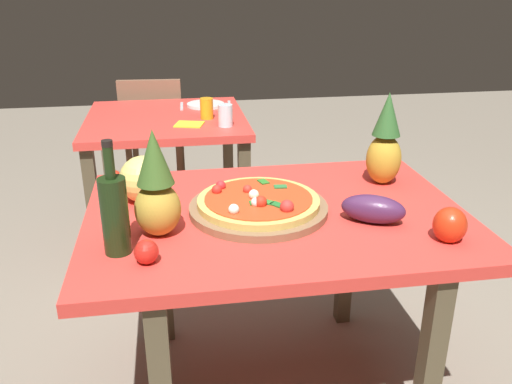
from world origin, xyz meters
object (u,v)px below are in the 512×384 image
(wine_bottle, at_px, (115,213))
(knife_utensil, at_px, (229,104))
(pineapple_right, at_px, (156,189))
(eggplant, at_px, (373,209))
(display_table, at_px, (276,236))
(drinking_glass_water, at_px, (225,115))
(melon, at_px, (143,179))
(pizza, at_px, (258,201))
(tomato_by_bottle, at_px, (146,252))
(napkin_folded, at_px, (189,124))
(tomato_near_board, at_px, (114,179))
(fork_utensil, at_px, (182,106))
(bell_pepper, at_px, (450,225))
(dining_chair, at_px, (154,132))
(background_table, at_px, (167,137))
(pineapple_left, at_px, (385,144))
(dinner_plate, at_px, (206,105))
(pizza_board, at_px, (258,208))
(drinking_glass_juice, at_px, (207,108))

(wine_bottle, xyz_separation_m, knife_utensil, (0.51, 1.74, -0.12))
(pineapple_right, relative_size, eggplant, 1.62)
(display_table, xyz_separation_m, drinking_glass_water, (-0.05, 1.08, 0.15))
(melon, bearing_deg, pizza, -22.78)
(tomato_by_bottle, relative_size, napkin_folded, 0.48)
(tomato_near_board, height_order, napkin_folded, tomato_near_board)
(pizza, xyz_separation_m, pineapple_right, (-0.32, -0.11, 0.10))
(fork_utensil, bearing_deg, tomato_by_bottle, -92.74)
(wine_bottle, distance_m, tomato_near_board, 0.51)
(eggplant, bearing_deg, drinking_glass_water, 105.36)
(melon, height_order, bell_pepper, melon)
(pineapple_right, bearing_deg, knife_utensil, 76.30)
(dining_chair, height_order, fork_utensil, dining_chair)
(bell_pepper, xyz_separation_m, fork_utensil, (-0.72, 1.83, -0.04))
(display_table, distance_m, tomato_near_board, 0.63)
(pineapple_right, relative_size, bell_pepper, 3.02)
(eggplant, bearing_deg, display_table, 155.40)
(background_table, distance_m, drinking_glass_water, 0.43)
(pizza, xyz_separation_m, melon, (-0.37, 0.16, 0.04))
(eggplant, bearing_deg, pineapple_left, 63.87)
(pineapple_right, xyz_separation_m, eggplant, (0.66, -0.03, -0.10))
(display_table, xyz_separation_m, eggplant, (0.28, -0.13, 0.14))
(fork_utensil, distance_m, knife_utensil, 0.28)
(tomato_near_board, distance_m, dinner_plate, 1.31)
(pizza_board, height_order, bell_pepper, bell_pepper)
(wine_bottle, bearing_deg, napkin_folded, 79.00)
(background_table, bearing_deg, drinking_glass_juice, -20.46)
(dining_chair, xyz_separation_m, pineapple_right, (0.07, -2.10, 0.41))
(background_table, bearing_deg, pineapple_right, -91.06)
(pizza, bearing_deg, display_table, -2.70)
(wine_bottle, relative_size, drinking_glass_water, 2.93)
(napkin_folded, bearing_deg, bell_pepper, -64.00)
(display_table, xyz_separation_m, napkin_folded, (-0.23, 1.13, 0.09))
(eggplant, relative_size, tomato_by_bottle, 2.98)
(wine_bottle, relative_size, tomato_by_bottle, 4.87)
(pineapple_right, xyz_separation_m, drinking_glass_water, (0.33, 1.18, -0.09))
(dinner_plate, bearing_deg, dining_chair, 126.10)
(napkin_folded, bearing_deg, background_table, 121.31)
(pineapple_left, bearing_deg, drinking_glass_water, 118.88)
(pineapple_left, relative_size, pineapple_right, 1.05)
(eggplant, xyz_separation_m, tomato_near_board, (-0.83, 0.43, -0.01))
(dining_chair, relative_size, tomato_near_board, 12.89)
(dining_chair, distance_m, tomato_by_bottle, 2.29)
(pizza, relative_size, drinking_glass_juice, 3.63)
(tomato_by_bottle, relative_size, fork_utensil, 0.37)
(wine_bottle, distance_m, dinner_plate, 1.79)
(dining_chair, bearing_deg, pineapple_left, 119.89)
(display_table, height_order, pizza_board, pizza_board)
(wine_bottle, bearing_deg, pineapple_right, 40.69)
(pineapple_left, bearing_deg, eggplant, -116.13)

